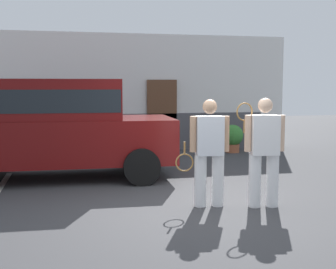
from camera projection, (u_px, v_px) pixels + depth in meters
ground_plane at (191, 209)px, 7.06m from camera, size 40.00×40.00×0.00m
house_frontage at (131, 96)px, 13.41m from camera, size 9.67×0.40×3.44m
parked_suv at (56, 124)px, 9.28m from camera, size 4.67×2.30×2.05m
tennis_player_man at (209, 151)px, 7.15m from camera, size 0.88×0.31×1.71m
tennis_player_woman at (264, 150)px, 7.11m from camera, size 0.77×0.32×1.73m
potted_plant_by_porch at (233, 137)px, 13.05m from camera, size 0.61×0.61×0.80m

